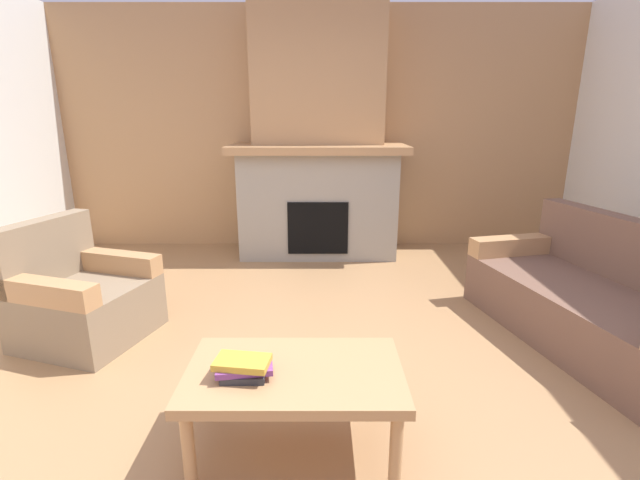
% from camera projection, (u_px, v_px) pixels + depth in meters
% --- Properties ---
extents(ground, '(9.00, 9.00, 0.00)m').
position_uv_depth(ground, '(315.00, 381.00, 2.72)').
color(ground, '#9E754C').
extents(wall_back_wood_panel, '(6.00, 0.12, 2.70)m').
position_uv_depth(wall_back_wood_panel, '(316.00, 131.00, 5.24)').
color(wall_back_wood_panel, tan).
rests_on(wall_back_wood_panel, ground).
extents(fireplace, '(1.90, 0.82, 2.70)m').
position_uv_depth(fireplace, '(316.00, 150.00, 4.93)').
color(fireplace, gray).
rests_on(fireplace, ground).
extents(couch, '(1.23, 1.94, 0.85)m').
position_uv_depth(couch, '(595.00, 303.00, 3.14)').
color(couch, brown).
rests_on(couch, ground).
extents(armchair, '(0.95, 0.95, 0.85)m').
position_uv_depth(armchair, '(79.00, 299.00, 3.19)').
color(armchair, '#847056').
rests_on(armchair, ground).
extents(coffee_table, '(1.00, 0.60, 0.43)m').
position_uv_depth(coffee_table, '(293.00, 380.00, 2.08)').
color(coffee_table, tan).
rests_on(coffee_table, ground).
extents(book_stack_near_edge, '(0.27, 0.20, 0.09)m').
position_uv_depth(book_stack_near_edge, '(242.00, 367.00, 2.01)').
color(book_stack_near_edge, '#2D2D33').
rests_on(book_stack_near_edge, coffee_table).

